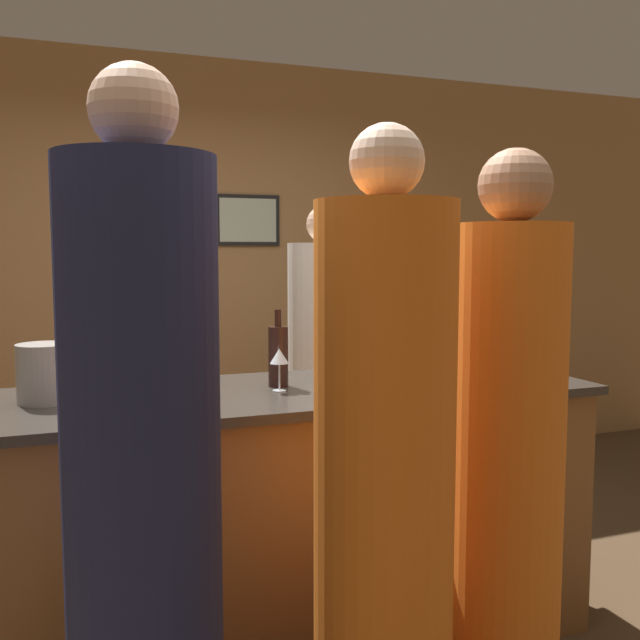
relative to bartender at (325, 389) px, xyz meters
name	(u,v)px	position (x,y,z in m)	size (l,w,h in m)	color
back_wall	(179,273)	(-0.54, 1.28, 0.58)	(8.00, 0.08, 2.80)	#A37547
bar_counter	(277,518)	(-0.54, -0.89, -0.31)	(2.48, 0.78, 1.02)	brown
bartender	(325,389)	(0.00, 0.00, 0.00)	(0.39, 0.39, 1.78)	silver
guest_0	(143,497)	(-1.13, -1.66, 0.10)	(0.39, 0.39, 1.99)	#1E234C
guest_1	(508,469)	(-0.01, -1.63, 0.05)	(0.34, 0.34, 1.85)	orange
guest_2	(384,501)	(-0.50, -1.75, 0.05)	(0.38, 0.38, 1.87)	orange
wine_bottle_0	(339,349)	(-0.17, -0.62, 0.30)	(0.07, 0.07, 0.26)	#19381E
wine_bottle_1	(278,355)	(-0.51, -0.83, 0.32)	(0.08, 0.08, 0.30)	black
wine_bottle_2	(185,378)	(-0.94, -1.19, 0.32)	(0.07, 0.07, 0.29)	black
ice_bucket	(45,373)	(-1.36, -0.82, 0.30)	(0.19, 0.19, 0.21)	#9E9993
wine_glass_0	(164,360)	(-0.96, -0.88, 0.34)	(0.06, 0.06, 0.18)	silver
wine_glass_1	(445,348)	(0.17, -0.92, 0.33)	(0.08, 0.08, 0.17)	silver
wine_glass_2	(476,350)	(0.31, -0.94, 0.32)	(0.06, 0.06, 0.16)	silver
wine_glass_3	(278,358)	(-0.54, -0.93, 0.33)	(0.07, 0.07, 0.16)	silver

